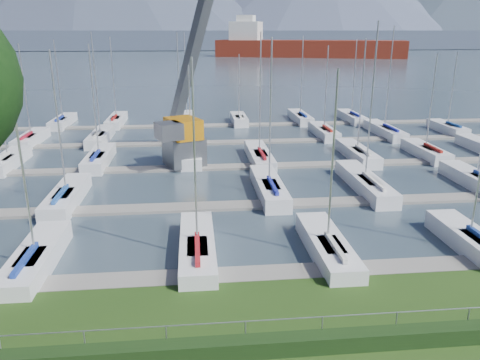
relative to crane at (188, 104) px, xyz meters
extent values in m
cube|color=#3A4955|center=(3.22, 231.83, -5.73)|extent=(800.00, 540.00, 0.20)
cube|color=#1A3112|center=(3.22, -28.57, -4.98)|extent=(80.00, 0.70, 0.70)
cylinder|color=#95989D|center=(3.22, -28.17, -4.13)|extent=(80.00, 0.04, 0.04)
cube|color=#454F65|center=(3.22, 301.83, 0.67)|extent=(900.00, 80.00, 12.00)
cube|color=slate|center=(3.22, -22.17, -5.55)|extent=(90.00, 1.60, 0.25)
cube|color=slate|center=(3.22, -12.17, -5.55)|extent=(90.00, 1.60, 0.25)
cube|color=slate|center=(3.22, -2.17, -5.55)|extent=(90.00, 1.60, 0.25)
cube|color=gray|center=(3.22, 7.83, -5.55)|extent=(90.00, 1.60, 0.25)
cube|color=slate|center=(3.22, 17.83, -5.55)|extent=(90.00, 1.60, 0.25)
cube|color=#57595E|center=(-0.46, -1.23, -4.13)|extent=(4.18, 4.18, 2.60)
cube|color=#BF720B|center=(-0.46, -1.23, -2.03)|extent=(3.71, 4.14, 1.80)
cube|color=#525459|center=(1.34, 3.27, 6.97)|extent=(6.89, 9.99, 19.89)
cube|color=#56575D|center=(-1.66, -3.23, -1.83)|extent=(2.69, 2.80, 1.40)
cube|color=maroon|center=(56.84, 184.68, -2.83)|extent=(89.92, 45.34, 10.00)
cube|color=silver|center=(27.38, 194.58, 4.67)|extent=(17.73, 17.73, 12.00)
cube|color=silver|center=(27.38, 194.58, 11.67)|extent=(10.13, 10.13, 4.00)
camera|label=1|loc=(0.49, -43.34, 6.40)|focal=35.00mm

